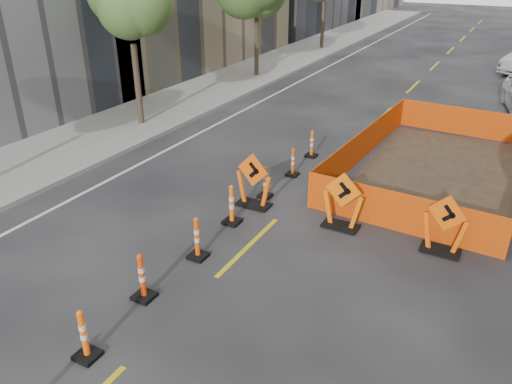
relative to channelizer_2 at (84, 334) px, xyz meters
The scene contains 14 objects.
ground_plane 1.09m from the channelizer_2, 40.25° to the left, with size 140.00×140.00×0.00m, color black.
sidewalk_left 15.09m from the channelizer_2, 123.23° to the left, with size 4.00×90.00×0.15m, color gray.
tree_l_b 13.70m from the channelizer_2, 125.83° to the left, with size 2.80×2.80×5.95m.
channelizer_2 is the anchor object (origin of this frame).
channelizer_3 1.81m from the channelizer_2, 96.59° to the left, with size 0.43×0.43×1.08m, color #E73A09, non-canonical shape.
channelizer_4 3.61m from the channelizer_2, 91.33° to the left, with size 0.42×0.42×1.07m, color #E14D09, non-canonical shape.
channelizer_5 5.41m from the channelizer_2, 92.36° to the left, with size 0.44×0.44×1.11m, color orange, non-canonical shape.
channelizer_6 7.21m from the channelizer_2, 91.32° to the left, with size 0.38×0.38×0.96m, color #D55408, non-canonical shape.
channelizer_7 9.01m from the channelizer_2, 90.64° to the left, with size 0.37×0.37×0.94m, color #D85509, non-canonical shape.
channelizer_8 10.82m from the channelizer_2, 91.07° to the left, with size 0.38×0.38×0.98m, color #DA5C09, non-canonical shape.
chevron_sign_left 6.56m from the channelizer_2, 91.65° to the left, with size 1.08×0.65×1.61m, color #FB5D0A, non-canonical shape.
chevron_sign_center 6.99m from the channelizer_2, 69.86° to the left, with size 1.06×0.63×1.58m, color #FF670A, non-canonical shape.
chevron_sign_right 8.21m from the channelizer_2, 53.13° to the left, with size 1.03×0.62×1.55m, color #FF5C0A, non-canonical shape.
safety_fence 12.10m from the channelizer_2, 70.70° to the left, with size 5.11×8.69×1.09m, color #FF5C0D, non-canonical shape.
Camera 1 is at (5.11, -5.11, 6.57)m, focal length 35.00 mm.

